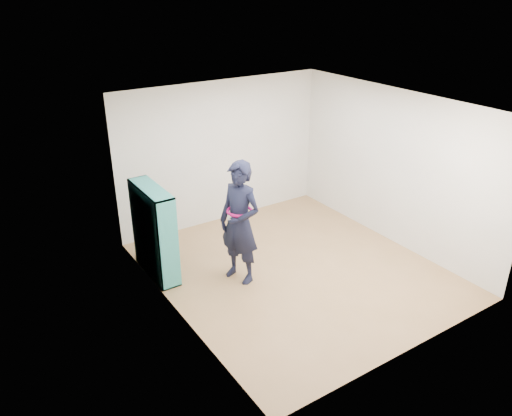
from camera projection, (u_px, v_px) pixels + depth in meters
floor at (295, 270)px, 7.82m from camera, size 4.50×4.50×0.00m
ceiling at (302, 105)px, 6.74m from camera, size 4.50×4.50×0.00m
wall_left at (172, 227)px, 6.29m from camera, size 0.02×4.50×2.60m
wall_right at (394, 168)px, 8.27m from camera, size 0.02×4.50×2.60m
wall_back at (222, 153)px, 8.99m from camera, size 4.00×0.02×2.60m
wall_front at (421, 259)px, 5.57m from camera, size 4.00×0.02×2.60m
bookshelf at (153, 233)px, 7.45m from camera, size 0.31×1.07×1.42m
person at (240, 223)px, 7.22m from camera, size 0.65×0.79×1.87m
smartphone at (230, 217)px, 7.12m from camera, size 0.05×0.08×0.13m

